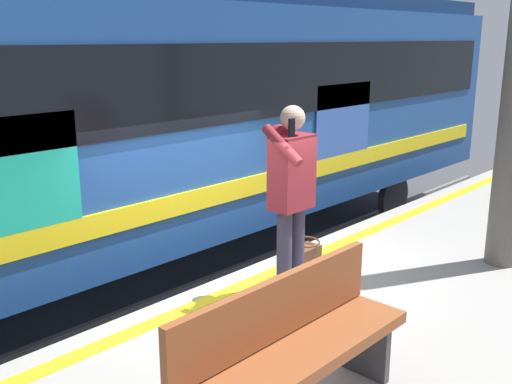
# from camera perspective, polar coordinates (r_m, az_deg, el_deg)

# --- Properties ---
(ground_plane) EXTENTS (25.03, 25.03, 0.00)m
(ground_plane) POSITION_cam_1_polar(r_m,az_deg,el_deg) (6.57, -1.79, -15.88)
(ground_plane) COLOR #3D3D3F
(safety_line) EXTENTS (14.20, 0.16, 0.01)m
(safety_line) POSITION_cam_1_polar(r_m,az_deg,el_deg) (5.92, 0.21, -8.36)
(safety_line) COLOR yellow
(safety_line) RESTS_ON platform
(track_rail_near) EXTENTS (18.84, 0.08, 0.16)m
(track_rail_near) POSITION_cam_1_polar(r_m,az_deg,el_deg) (7.64, -10.64, -10.86)
(track_rail_near) COLOR slate
(track_rail_near) RESTS_ON ground
(track_rail_far) EXTENTS (18.84, 0.08, 0.16)m
(track_rail_far) POSITION_cam_1_polar(r_m,az_deg,el_deg) (8.75, -16.30, -7.82)
(track_rail_far) COLOR slate
(track_rail_far) RESTS_ON ground
(train_carriage) EXTENTS (13.97, 3.00, 3.82)m
(train_carriage) POSITION_cam_1_polar(r_m,az_deg,el_deg) (7.87, -11.18, 7.90)
(train_carriage) COLOR #1E478C
(train_carriage) RESTS_ON ground
(passenger) EXTENTS (0.57, 0.55, 1.76)m
(passenger) POSITION_cam_1_polar(r_m,az_deg,el_deg) (5.26, 3.41, 0.53)
(passenger) COLOR #383347
(passenger) RESTS_ON platform
(handbag) EXTENTS (0.36, 0.32, 0.40)m
(handbag) POSITION_cam_1_polar(r_m,az_deg,el_deg) (5.88, 4.59, -6.69)
(handbag) COLOR #59331E
(handbag) RESTS_ON platform
(bench) EXTENTS (1.79, 0.44, 0.90)m
(bench) POSITION_cam_1_polar(r_m,az_deg,el_deg) (3.76, 3.55, -14.45)
(bench) COLOR brown
(bench) RESTS_ON platform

